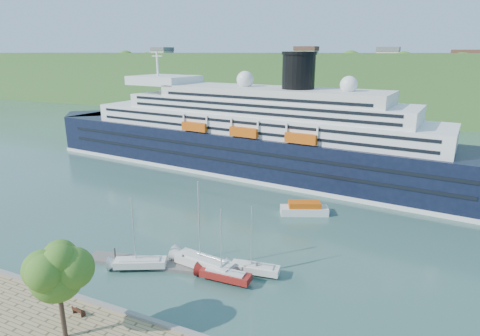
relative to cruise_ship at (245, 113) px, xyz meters
The scene contains 12 objects.
ground 53.15m from the cruise_ship, 79.74° to the right, with size 400.00×400.00×0.00m, color #2A4C44.
far_hillside 94.56m from the cruise_ship, 84.41° to the left, with size 400.00×50.00×24.00m, color #375B24.
quay_coping 53.09m from the cruise_ship, 79.78° to the right, with size 220.00×0.50×0.30m, color slate.
cruise_ship is the anchor object (origin of this frame).
park_bench 54.49m from the cruise_ship, 82.85° to the right, with size 1.40×0.57×0.90m, color #3F1E12, non-canonical shape.
promenade_tree 56.65m from the cruise_ship, 81.94° to the right, with size 5.76×5.76×9.53m, color #32631A, non-canonical shape.
floating_pontoon 43.44m from the cruise_ship, 79.11° to the right, with size 19.52×2.39×0.43m, color #67615C, non-canonical shape.
sailboat_white_near 43.89m from the cruise_ship, 82.51° to the right, with size 6.52×1.81×8.42m, color silver, non-canonical shape.
sailboat_red 44.74m from the cruise_ship, 68.96° to the right, with size 6.30×1.75×8.14m, color maroon, non-canonical shape.
sailboat_white_far 43.25m from the cruise_ship, 64.65° to the right, with size 6.13×1.70×7.92m, color silver, non-canonical shape.
tender_launch 28.53m from the cruise_ship, 45.55° to the right, with size 7.39×2.53×2.04m, color #CA4F0B, non-canonical shape.
sailboat_extra 42.48m from the cruise_ship, 72.60° to the right, with size 7.97×2.21×10.30m, color silver, non-canonical shape.
Camera 1 is at (24.11, -24.86, 24.29)m, focal length 30.00 mm.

